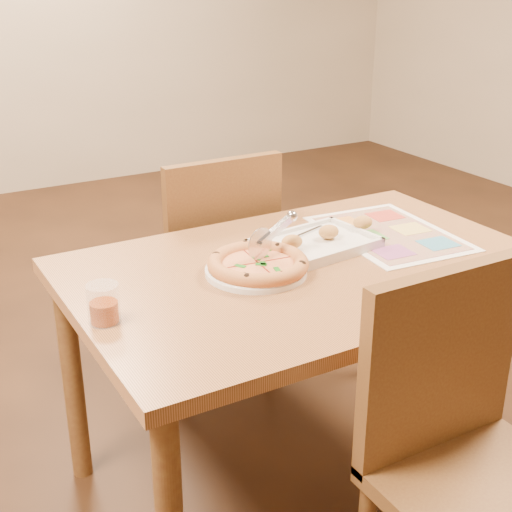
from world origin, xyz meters
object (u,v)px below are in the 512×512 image
chair_near (464,427)px  glass_tumbler (104,306)px  chair_far (213,247)px  pizza (258,264)px  appetizer_tray (317,243)px  plate (256,271)px  pizza_cutter (271,235)px  menu (389,233)px  dining_table (309,293)px

chair_near → glass_tumbler: (-0.60, 0.56, 0.19)m
chair_far → pizza: chair_far is taller
chair_far → appetizer_tray: 0.54m
plate → appetizer_tray: 0.25m
chair_near → glass_tumbler: size_ratio=5.00×
pizza_cutter → pizza: bearing=-169.3°
plate → menu: 0.50m
plate → glass_tumbler: bearing=-171.1°
chair_far → pizza_cutter: size_ratio=2.77×
menu → dining_table: bearing=-166.7°
plate → menu: size_ratio=0.57×
plate → appetizer_tray: bearing=16.0°
plate → glass_tumbler: 0.45m
chair_far → glass_tumbler: size_ratio=5.00×
chair_far → pizza: 0.63m
appetizer_tray → plate: bearing=-164.0°
chair_far → pizza_cutter: 0.61m
plate → chair_near: bearing=-76.0°
plate → menu: bearing=6.4°
plate → chair_far: bearing=74.9°
dining_table → plate: size_ratio=4.78×
chair_far → pizza: (-0.15, -0.58, 0.18)m
appetizer_tray → pizza: bearing=-163.0°
chair_near → appetizer_tray: chair_near is taller
appetizer_tray → glass_tumbler: 0.70m
dining_table → chair_far: 0.61m
chair_near → plate: chair_near is taller
plate → pizza_cutter: bearing=22.1°
pizza → glass_tumbler: bearing=-171.7°
appetizer_tray → glass_tumbler: size_ratio=4.27×
chair_near → plate: 0.67m
chair_far → menu: size_ratio=0.99×
chair_near → chair_far: 1.20m
pizza_cutter → glass_tumbler: bearing=174.4°
dining_table → chair_near: size_ratio=2.77×
pizza → pizza_cutter: size_ratio=1.59×
pizza → appetizer_tray: bearing=17.0°
pizza → menu: (0.50, 0.06, -0.03)m
chair_near → pizza: bearing=103.7°
plate → glass_tumbler: (-0.44, -0.07, 0.03)m
dining_table → pizza_cutter: (-0.10, 0.05, 0.18)m
pizza → pizza_cutter: 0.09m
dining_table → pizza_cutter: bearing=153.4°
plate → menu: plate is taller
pizza_cutter → chair_near: bearing=-97.6°
chair_near → glass_tumbler: 0.84m
dining_table → chair_far: size_ratio=2.77×
pizza → pizza_cutter: pizza_cutter is taller
glass_tumbler → menu: 0.95m
pizza_cutter → glass_tumbler: 0.51m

